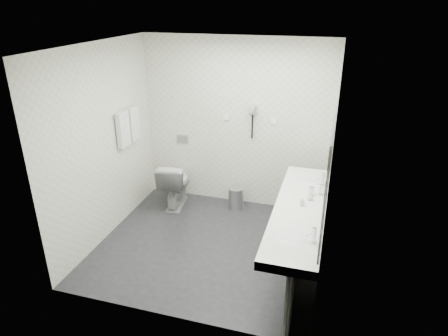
% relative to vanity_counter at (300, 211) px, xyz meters
% --- Properties ---
extents(floor, '(2.80, 2.80, 0.00)m').
position_rel_vanity_counter_xyz_m(floor, '(-1.12, 0.20, -0.80)').
color(floor, '#232427').
rests_on(floor, ground).
extents(ceiling, '(2.80, 2.80, 0.00)m').
position_rel_vanity_counter_xyz_m(ceiling, '(-1.12, 0.20, 1.70)').
color(ceiling, white).
rests_on(ceiling, wall_back).
extents(wall_back, '(2.80, 0.00, 2.80)m').
position_rel_vanity_counter_xyz_m(wall_back, '(-1.12, 1.50, 0.45)').
color(wall_back, silver).
rests_on(wall_back, floor).
extents(wall_front, '(2.80, 0.00, 2.80)m').
position_rel_vanity_counter_xyz_m(wall_front, '(-1.12, -1.10, 0.45)').
color(wall_front, silver).
rests_on(wall_front, floor).
extents(wall_left, '(0.00, 2.60, 2.60)m').
position_rel_vanity_counter_xyz_m(wall_left, '(-2.52, 0.20, 0.45)').
color(wall_left, silver).
rests_on(wall_left, floor).
extents(wall_right, '(0.00, 2.60, 2.60)m').
position_rel_vanity_counter_xyz_m(wall_right, '(0.27, 0.20, 0.45)').
color(wall_right, silver).
rests_on(wall_right, floor).
extents(vanity_counter, '(0.55, 2.20, 0.10)m').
position_rel_vanity_counter_xyz_m(vanity_counter, '(0.00, 0.00, 0.00)').
color(vanity_counter, white).
rests_on(vanity_counter, floor).
extents(vanity_panel, '(0.03, 2.15, 0.75)m').
position_rel_vanity_counter_xyz_m(vanity_panel, '(0.02, 0.00, -0.42)').
color(vanity_panel, gray).
rests_on(vanity_panel, floor).
extents(vanity_post_near, '(0.06, 0.06, 0.75)m').
position_rel_vanity_counter_xyz_m(vanity_post_near, '(0.05, -1.04, -0.42)').
color(vanity_post_near, silver).
rests_on(vanity_post_near, floor).
extents(vanity_post_far, '(0.06, 0.06, 0.75)m').
position_rel_vanity_counter_xyz_m(vanity_post_far, '(0.05, 1.04, -0.42)').
color(vanity_post_far, silver).
rests_on(vanity_post_far, floor).
extents(mirror, '(0.02, 2.20, 1.05)m').
position_rel_vanity_counter_xyz_m(mirror, '(0.26, 0.00, 0.65)').
color(mirror, '#B2BCC6').
rests_on(mirror, wall_right).
extents(basin_near, '(0.40, 0.31, 0.05)m').
position_rel_vanity_counter_xyz_m(basin_near, '(0.00, -0.65, 0.04)').
color(basin_near, white).
rests_on(basin_near, vanity_counter).
extents(basin_far, '(0.40, 0.31, 0.05)m').
position_rel_vanity_counter_xyz_m(basin_far, '(0.00, 0.65, 0.04)').
color(basin_far, white).
rests_on(basin_far, vanity_counter).
extents(faucet_near, '(0.04, 0.04, 0.15)m').
position_rel_vanity_counter_xyz_m(faucet_near, '(0.19, -0.65, 0.12)').
color(faucet_near, silver).
rests_on(faucet_near, vanity_counter).
extents(faucet_far, '(0.04, 0.04, 0.15)m').
position_rel_vanity_counter_xyz_m(faucet_far, '(0.19, 0.65, 0.12)').
color(faucet_far, silver).
rests_on(faucet_far, vanity_counter).
extents(soap_bottle_a, '(0.06, 0.06, 0.10)m').
position_rel_vanity_counter_xyz_m(soap_bottle_a, '(0.02, 0.03, 0.10)').
color(soap_bottle_a, silver).
rests_on(soap_bottle_a, vanity_counter).
extents(soap_bottle_b, '(0.10, 0.10, 0.09)m').
position_rel_vanity_counter_xyz_m(soap_bottle_b, '(0.09, 0.19, 0.09)').
color(soap_bottle_b, silver).
rests_on(soap_bottle_b, vanity_counter).
extents(glass_left, '(0.06, 0.06, 0.10)m').
position_rel_vanity_counter_xyz_m(glass_left, '(0.09, 0.32, 0.10)').
color(glass_left, silver).
rests_on(glass_left, vanity_counter).
extents(glass_right, '(0.08, 0.08, 0.12)m').
position_rel_vanity_counter_xyz_m(glass_right, '(0.21, 0.37, 0.11)').
color(glass_right, silver).
rests_on(glass_right, vanity_counter).
extents(toilet, '(0.49, 0.75, 0.71)m').
position_rel_vanity_counter_xyz_m(toilet, '(-1.97, 1.11, -0.44)').
color(toilet, white).
rests_on(toilet, floor).
extents(flush_plate, '(0.18, 0.02, 0.12)m').
position_rel_vanity_counter_xyz_m(flush_plate, '(-1.98, 1.49, 0.15)').
color(flush_plate, '#B2B5BA').
rests_on(flush_plate, wall_back).
extents(pedal_bin, '(0.30, 0.30, 0.32)m').
position_rel_vanity_counter_xyz_m(pedal_bin, '(-1.05, 1.26, -0.64)').
color(pedal_bin, '#B2B5BA').
rests_on(pedal_bin, floor).
extents(bin_lid, '(0.23, 0.23, 0.02)m').
position_rel_vanity_counter_xyz_m(bin_lid, '(-1.05, 1.26, -0.47)').
color(bin_lid, '#B2B5BA').
rests_on(bin_lid, pedal_bin).
extents(towel_rail, '(0.02, 0.62, 0.02)m').
position_rel_vanity_counter_xyz_m(towel_rail, '(-2.47, 0.75, 0.75)').
color(towel_rail, silver).
rests_on(towel_rail, wall_left).
extents(towel_near, '(0.07, 0.24, 0.48)m').
position_rel_vanity_counter_xyz_m(towel_near, '(-2.46, 0.61, 0.53)').
color(towel_near, silver).
rests_on(towel_near, towel_rail).
extents(towel_far, '(0.07, 0.24, 0.48)m').
position_rel_vanity_counter_xyz_m(towel_far, '(-2.46, 0.89, 0.53)').
color(towel_far, silver).
rests_on(towel_far, towel_rail).
extents(dryer_cradle, '(0.10, 0.04, 0.14)m').
position_rel_vanity_counter_xyz_m(dryer_cradle, '(-0.88, 1.47, 0.70)').
color(dryer_cradle, '#9D9CA2').
rests_on(dryer_cradle, wall_back).
extents(dryer_barrel, '(0.08, 0.14, 0.08)m').
position_rel_vanity_counter_xyz_m(dryer_barrel, '(-0.88, 1.40, 0.73)').
color(dryer_barrel, '#9D9CA2').
rests_on(dryer_barrel, dryer_cradle).
extents(dryer_cord, '(0.02, 0.02, 0.35)m').
position_rel_vanity_counter_xyz_m(dryer_cord, '(-0.88, 1.46, 0.45)').
color(dryer_cord, black).
rests_on(dryer_cord, dryer_cradle).
extents(switch_plate_a, '(0.09, 0.02, 0.09)m').
position_rel_vanity_counter_xyz_m(switch_plate_a, '(-1.27, 1.49, 0.55)').
color(switch_plate_a, white).
rests_on(switch_plate_a, wall_back).
extents(switch_plate_b, '(0.09, 0.02, 0.09)m').
position_rel_vanity_counter_xyz_m(switch_plate_b, '(-0.57, 1.49, 0.55)').
color(switch_plate_b, white).
rests_on(switch_plate_b, wall_back).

